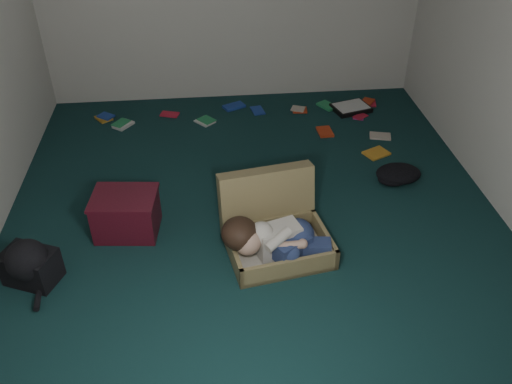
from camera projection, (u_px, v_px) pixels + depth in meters
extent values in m
plane|color=#102E2E|center=(254.00, 216.00, 4.41)|extent=(4.50, 4.50, 0.00)
plane|color=silver|center=(319.00, 324.00, 1.84)|extent=(4.50, 0.00, 4.50)
cube|color=olive|center=(280.00, 247.00, 3.98)|extent=(0.81, 0.64, 0.17)
cube|color=silver|center=(279.00, 251.00, 4.01)|extent=(0.74, 0.57, 0.02)
cube|color=olive|center=(267.00, 201.00, 4.14)|extent=(0.76, 0.35, 0.54)
cube|color=silver|center=(278.00, 240.00, 3.91)|extent=(0.35, 0.26, 0.23)
sphere|color=tan|center=(248.00, 242.00, 3.79)|extent=(0.20, 0.20, 0.20)
ellipsoid|color=black|center=(240.00, 233.00, 3.81)|extent=(0.26, 0.28, 0.23)
ellipsoid|color=navy|center=(298.00, 235.00, 3.95)|extent=(0.24, 0.28, 0.23)
cube|color=navy|center=(292.00, 248.00, 3.85)|extent=(0.30, 0.26, 0.15)
cube|color=navy|center=(313.00, 248.00, 3.89)|extent=(0.27, 0.16, 0.11)
sphere|color=white|center=(324.00, 245.00, 3.95)|extent=(0.11, 0.11, 0.11)
sphere|color=white|center=(328.00, 252.00, 3.90)|extent=(0.10, 0.10, 0.10)
cylinder|color=tan|center=(291.00, 245.00, 3.78)|extent=(0.20, 0.09, 0.07)
cube|color=#470E1A|center=(126.00, 215.00, 4.17)|extent=(0.50, 0.41, 0.31)
cube|color=#470E1A|center=(123.00, 198.00, 4.07)|extent=(0.53, 0.43, 0.02)
cube|color=black|center=(351.00, 108.00, 5.92)|extent=(0.45, 0.39, 0.05)
cube|color=white|center=(351.00, 106.00, 5.91)|extent=(0.40, 0.34, 0.01)
cube|color=orange|center=(104.00, 118.00, 5.76)|extent=(0.18, 0.14, 0.02)
cube|color=red|center=(170.00, 114.00, 5.83)|extent=(0.23, 0.22, 0.02)
cube|color=silver|center=(205.00, 121.00, 5.70)|extent=(0.18, 0.21, 0.02)
cube|color=#1C3C9A|center=(258.00, 110.00, 5.91)|extent=(0.19, 0.22, 0.02)
cube|color=red|center=(300.00, 110.00, 5.92)|extent=(0.23, 0.21, 0.02)
cube|color=#268D50|center=(327.00, 106.00, 5.99)|extent=(0.19, 0.15, 0.02)
cube|color=#AA2A80|center=(359.00, 116.00, 5.81)|extent=(0.23, 0.22, 0.02)
cube|color=beige|center=(380.00, 136.00, 5.45)|extent=(0.17, 0.21, 0.02)
cube|color=orange|center=(376.00, 153.00, 5.19)|extent=(0.20, 0.22, 0.02)
cube|color=red|center=(369.00, 103.00, 6.06)|extent=(0.23, 0.21, 0.02)
cube|color=silver|center=(123.00, 125.00, 5.64)|extent=(0.20, 0.17, 0.02)
cube|color=#1C3C9A|center=(234.00, 107.00, 5.98)|extent=(0.23, 0.23, 0.02)
cube|color=red|center=(325.00, 132.00, 5.52)|extent=(0.16, 0.20, 0.02)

